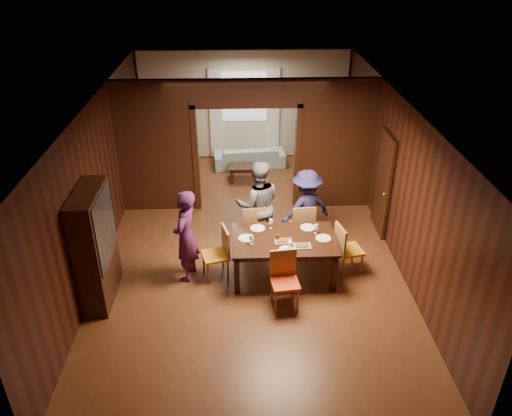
{
  "coord_description": "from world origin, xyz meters",
  "views": [
    {
      "loc": [
        -0.19,
        -8.35,
        5.46
      ],
      "look_at": [
        0.12,
        -0.4,
        1.05
      ],
      "focal_mm": 35.0,
      "sensor_mm": 36.0,
      "label": 1
    }
  ],
  "objects_px": {
    "coffee_table": "(245,173)",
    "person_grey": "(258,205)",
    "chair_right": "(349,249)",
    "dining_table": "(283,257)",
    "hutch": "(95,247)",
    "chair_near": "(285,281)",
    "sofa": "(249,156)",
    "chair_left": "(215,254)",
    "chair_far_l": "(253,225)",
    "person_navy": "(306,209)",
    "chair_far_r": "(302,225)",
    "person_purple": "(186,236)"
  },
  "relations": [
    {
      "from": "person_purple",
      "to": "chair_near",
      "type": "distance_m",
      "value": 1.9
    },
    {
      "from": "sofa",
      "to": "chair_right",
      "type": "height_order",
      "value": "chair_right"
    },
    {
      "from": "dining_table",
      "to": "chair_near",
      "type": "xyz_separation_m",
      "value": [
        -0.05,
        -0.86,
        0.1
      ]
    },
    {
      "from": "coffee_table",
      "to": "chair_far_r",
      "type": "bearing_deg",
      "value": -70.94
    },
    {
      "from": "coffee_table",
      "to": "person_grey",
      "type": "bearing_deg",
      "value": -85.98
    },
    {
      "from": "coffee_table",
      "to": "chair_far_l",
      "type": "distance_m",
      "value": 3.05
    },
    {
      "from": "sofa",
      "to": "hutch",
      "type": "xyz_separation_m",
      "value": [
        -2.64,
        -5.35,
        0.73
      ]
    },
    {
      "from": "chair_left",
      "to": "chair_far_r",
      "type": "height_order",
      "value": "same"
    },
    {
      "from": "person_grey",
      "to": "sofa",
      "type": "xyz_separation_m",
      "value": [
        -0.07,
        3.85,
        -0.63
      ]
    },
    {
      "from": "chair_left",
      "to": "coffee_table",
      "type": "bearing_deg",
      "value": 155.96
    },
    {
      "from": "chair_right",
      "to": "chair_near",
      "type": "xyz_separation_m",
      "value": [
        -1.24,
        -0.91,
        0.0
      ]
    },
    {
      "from": "chair_near",
      "to": "chair_far_r",
      "type": "bearing_deg",
      "value": 68.18
    },
    {
      "from": "sofa",
      "to": "coffee_table",
      "type": "relative_size",
      "value": 2.31
    },
    {
      "from": "chair_left",
      "to": "hutch",
      "type": "height_order",
      "value": "hutch"
    },
    {
      "from": "dining_table",
      "to": "chair_near",
      "type": "bearing_deg",
      "value": -93.36
    },
    {
      "from": "person_navy",
      "to": "chair_left",
      "type": "height_order",
      "value": "person_navy"
    },
    {
      "from": "dining_table",
      "to": "chair_right",
      "type": "distance_m",
      "value": 1.2
    },
    {
      "from": "sofa",
      "to": "chair_left",
      "type": "height_order",
      "value": "chair_left"
    },
    {
      "from": "person_navy",
      "to": "dining_table",
      "type": "height_order",
      "value": "person_navy"
    },
    {
      "from": "chair_right",
      "to": "chair_far_r",
      "type": "distance_m",
      "value": 1.15
    },
    {
      "from": "sofa",
      "to": "coffee_table",
      "type": "height_order",
      "value": "sofa"
    },
    {
      "from": "person_purple",
      "to": "coffee_table",
      "type": "xyz_separation_m",
      "value": [
        1.09,
        3.97,
        -0.66
      ]
    },
    {
      "from": "person_navy",
      "to": "chair_right",
      "type": "distance_m",
      "value": 1.2
    },
    {
      "from": "person_purple",
      "to": "chair_far_l",
      "type": "height_order",
      "value": "person_purple"
    },
    {
      "from": "chair_near",
      "to": "person_purple",
      "type": "bearing_deg",
      "value": 146.06
    },
    {
      "from": "coffee_table",
      "to": "chair_left",
      "type": "height_order",
      "value": "chair_left"
    },
    {
      "from": "coffee_table",
      "to": "chair_right",
      "type": "bearing_deg",
      "value": -65.14
    },
    {
      "from": "dining_table",
      "to": "hutch",
      "type": "distance_m",
      "value": 3.22
    },
    {
      "from": "person_navy",
      "to": "chair_near",
      "type": "xyz_separation_m",
      "value": [
        -0.56,
        -1.86,
        -0.31
      ]
    },
    {
      "from": "person_navy",
      "to": "dining_table",
      "type": "relative_size",
      "value": 0.87
    },
    {
      "from": "chair_far_l",
      "to": "person_navy",
      "type": "bearing_deg",
      "value": 176.33
    },
    {
      "from": "dining_table",
      "to": "chair_far_l",
      "type": "bearing_deg",
      "value": 119.12
    },
    {
      "from": "person_purple",
      "to": "dining_table",
      "type": "xyz_separation_m",
      "value": [
        1.71,
        0.0,
        -0.48
      ]
    },
    {
      "from": "sofa",
      "to": "coffee_table",
      "type": "distance_m",
      "value": 0.91
    },
    {
      "from": "person_navy",
      "to": "dining_table",
      "type": "bearing_deg",
      "value": 41.44
    },
    {
      "from": "coffee_table",
      "to": "chair_left",
      "type": "xyz_separation_m",
      "value": [
        -0.59,
        -3.98,
        0.28
      ]
    },
    {
      "from": "person_purple",
      "to": "chair_right",
      "type": "relative_size",
      "value": 1.77
    },
    {
      "from": "sofa",
      "to": "coffee_table",
      "type": "bearing_deg",
      "value": 76.01
    },
    {
      "from": "chair_left",
      "to": "chair_right",
      "type": "relative_size",
      "value": 1.0
    },
    {
      "from": "chair_right",
      "to": "hutch",
      "type": "distance_m",
      "value": 4.37
    },
    {
      "from": "person_purple",
      "to": "hutch",
      "type": "bearing_deg",
      "value": -56.01
    },
    {
      "from": "chair_right",
      "to": "chair_near",
      "type": "bearing_deg",
      "value": 112.79
    },
    {
      "from": "coffee_table",
      "to": "hutch",
      "type": "xyz_separation_m",
      "value": [
        -2.5,
        -4.46,
        0.8
      ]
    },
    {
      "from": "chair_far_l",
      "to": "hutch",
      "type": "height_order",
      "value": "hutch"
    },
    {
      "from": "chair_right",
      "to": "chair_far_l",
      "type": "bearing_deg",
      "value": 49.37
    },
    {
      "from": "person_navy",
      "to": "coffee_table",
      "type": "bearing_deg",
      "value": -90.47
    },
    {
      "from": "coffee_table",
      "to": "chair_left",
      "type": "relative_size",
      "value": 0.82
    },
    {
      "from": "person_navy",
      "to": "sofa",
      "type": "bearing_deg",
      "value": -96.97
    },
    {
      "from": "person_navy",
      "to": "sofa",
      "type": "xyz_separation_m",
      "value": [
        -0.99,
        3.85,
        -0.53
      ]
    },
    {
      "from": "chair_left",
      "to": "chair_near",
      "type": "bearing_deg",
      "value": 38.72
    }
  ]
}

